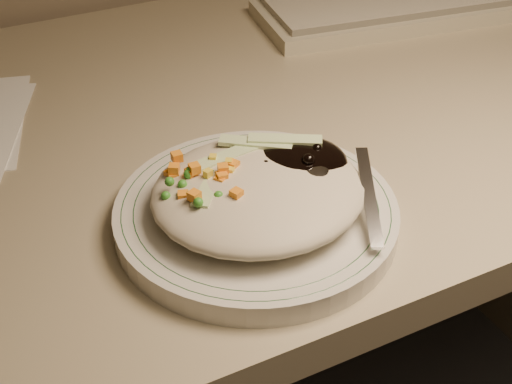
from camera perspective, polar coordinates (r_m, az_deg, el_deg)
name	(u,v)px	position (r m, az deg, el deg)	size (l,w,h in m)	color
desk	(226,242)	(0.94, -2.41, -3.99)	(1.40, 0.70, 0.74)	gray
plate	(256,215)	(0.65, 0.00, -1.85)	(0.26, 0.26, 0.02)	silver
plate_rim	(256,206)	(0.64, 0.00, -1.15)	(0.24, 0.24, 0.00)	#144723
meal	(261,186)	(0.63, 0.38, 0.48)	(0.21, 0.19, 0.05)	#B6AC94
keyboard	(404,6)	(1.09, 11.78, 14.38)	(0.44, 0.21, 0.03)	#B1AB91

